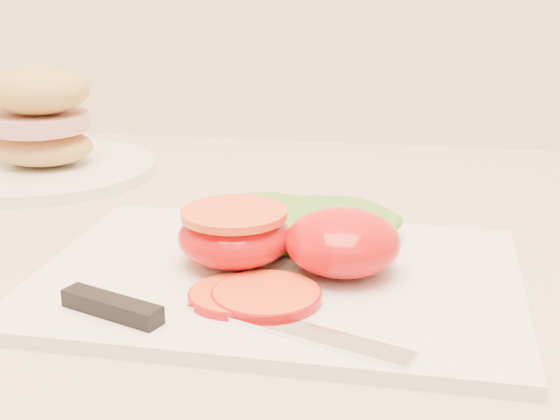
# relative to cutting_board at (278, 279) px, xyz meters

# --- Properties ---
(cutting_board) EXTENTS (0.36, 0.26, 0.01)m
(cutting_board) POSITION_rel_cutting_board_xyz_m (0.00, 0.00, 0.00)
(cutting_board) COLOR silver
(cutting_board) RESTS_ON counter
(tomato_half_dome) EXTENTS (0.08, 0.08, 0.05)m
(tomato_half_dome) POSITION_rel_cutting_board_xyz_m (0.05, 0.01, 0.03)
(tomato_half_dome) COLOR red
(tomato_half_dome) RESTS_ON cutting_board
(tomato_half_cut) EXTENTS (0.08, 0.08, 0.04)m
(tomato_half_cut) POSITION_rel_cutting_board_xyz_m (-0.03, 0.01, 0.03)
(tomato_half_cut) COLOR red
(tomato_half_cut) RESTS_ON cutting_board
(tomato_slice_0) EXTENTS (0.07, 0.07, 0.01)m
(tomato_slice_0) POSITION_rel_cutting_board_xyz_m (0.00, -0.05, 0.01)
(tomato_slice_0) COLOR orange
(tomato_slice_0) RESTS_ON cutting_board
(tomato_slice_1) EXTENTS (0.06, 0.06, 0.01)m
(tomato_slice_1) POSITION_rel_cutting_board_xyz_m (-0.02, -0.05, 0.01)
(tomato_slice_1) COLOR orange
(tomato_slice_1) RESTS_ON cutting_board
(lettuce_leaf_0) EXTENTS (0.15, 0.12, 0.02)m
(lettuce_leaf_0) POSITION_rel_cutting_board_xyz_m (-0.01, 0.07, 0.02)
(lettuce_leaf_0) COLOR #6CAD2D
(lettuce_leaf_0) RESTS_ON cutting_board
(lettuce_leaf_1) EXTENTS (0.12, 0.09, 0.03)m
(lettuce_leaf_1) POSITION_rel_cutting_board_xyz_m (0.03, 0.08, 0.02)
(lettuce_leaf_1) COLOR #6CAD2D
(lettuce_leaf_1) RESTS_ON cutting_board
(knife) EXTENTS (0.23, 0.07, 0.01)m
(knife) POSITION_rel_cutting_board_xyz_m (-0.05, -0.09, 0.01)
(knife) COLOR silver
(knife) RESTS_ON cutting_board
(sandwich_plate) EXTENTS (0.24, 0.24, 0.12)m
(sandwich_plate) POSITION_rel_cutting_board_xyz_m (-0.30, 0.25, 0.04)
(sandwich_plate) COLOR white
(sandwich_plate) RESTS_ON counter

